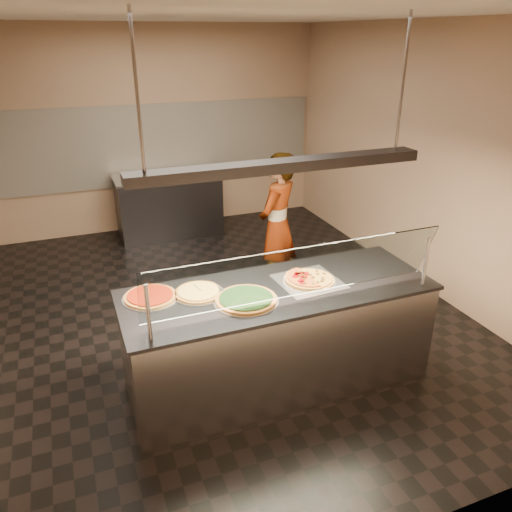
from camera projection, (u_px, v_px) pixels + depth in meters
name	position (u px, v px, depth m)	size (l,w,h in m)	color
ground	(221.00, 312.00, 5.59)	(5.00, 6.00, 0.02)	black
ceiling	(212.00, 12.00, 4.36)	(5.00, 6.00, 0.02)	silver
wall_back	(158.00, 131.00, 7.53)	(5.00, 0.02, 3.00)	tan
wall_front	(403.00, 336.00, 2.42)	(5.00, 0.02, 3.00)	tan
wall_right	(423.00, 159.00, 5.81)	(0.02, 6.00, 3.00)	tan
tile_band	(159.00, 144.00, 7.59)	(4.90, 0.02, 1.20)	silver
serving_counter	(278.00, 336.00, 4.28)	(2.58, 0.94, 0.93)	#B7B7BC
sneeze_guard	(298.00, 273.00, 3.68)	(2.34, 0.18, 0.54)	#B7B7BC
perforated_tray	(309.00, 281.00, 4.20)	(0.53, 0.53, 0.01)	silver
half_pizza_pepperoni	(298.00, 280.00, 4.15)	(0.24, 0.43, 0.05)	#9A5F26
half_pizza_sausage	(320.00, 277.00, 4.22)	(0.23, 0.43, 0.04)	#9A5F26
pizza_spinach	(246.00, 299.00, 3.89)	(0.51, 0.51, 0.03)	silver
pizza_cheese	(198.00, 292.00, 4.00)	(0.41, 0.41, 0.03)	silver
pizza_tomato	(150.00, 296.00, 3.94)	(0.44, 0.44, 0.03)	silver
pizza_spatula	(204.00, 288.00, 4.04)	(0.21, 0.23, 0.02)	#B7B7BC
prep_table	(169.00, 205.00, 7.56)	(1.55, 0.74, 0.93)	#2E2E32
worker	(277.00, 226.00, 5.67)	(0.61, 0.40, 1.68)	#403E48
heat_lamp_housing	(281.00, 166.00, 3.67)	(2.30, 0.18, 0.08)	#2E2E32
lamp_rod_left	(137.00, 94.00, 3.12)	(0.02, 0.02, 1.01)	#B7B7BC
lamp_rod_right	(403.00, 83.00, 3.78)	(0.02, 0.02, 1.01)	#B7B7BC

